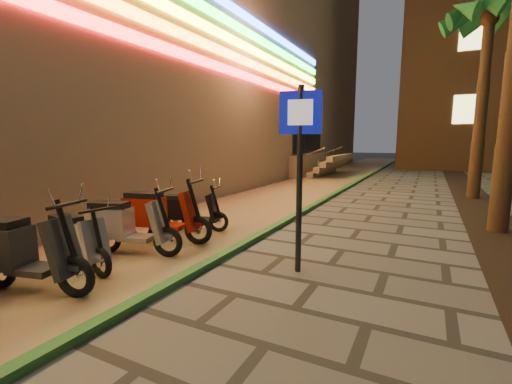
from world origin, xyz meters
The scene contains 11 objects.
ground centered at (0.00, 0.00, 0.00)m, with size 120.00×120.00×0.00m, color #474442.
parking_strip centered at (-2.60, 10.00, 0.01)m, with size 3.40×60.00×0.01m, color #8C7251.
green_curb centered at (-0.90, 10.00, 0.05)m, with size 0.18×60.00×0.10m, color #256329.
mall_building centered at (-15.47, 10.02, 7.48)m, with size 24.23×44.00×15.00m.
palm_d centered at (3.60, 12.00, 5.94)m, with size 2.97×3.02×7.16m.
pedestrian_sign centered at (0.45, 2.81, 1.81)m, with size 0.61×0.16×2.79m.
scooter_5 centered at (-2.61, 0.47, 0.56)m, with size 1.81×0.87×1.28m.
scooter_6 centered at (-2.73, 1.36, 0.46)m, with size 1.52×0.61×1.06m.
scooter_7 centered at (-2.57, 2.20, 0.53)m, with size 1.72×0.87×1.22m.
scooter_8 centered at (-2.59, 3.05, 0.56)m, with size 1.83×0.86×1.29m.
scooter_9 centered at (-2.58, 4.01, 0.45)m, with size 1.47×0.77×1.04m.
Camera 1 is at (2.16, -1.98, 1.99)m, focal length 24.00 mm.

